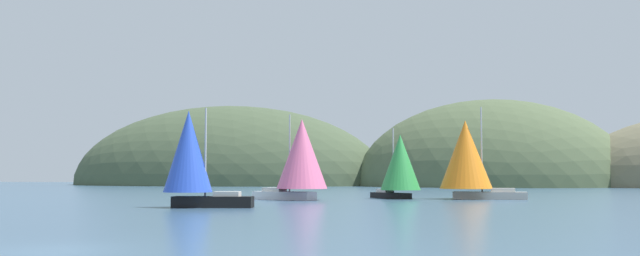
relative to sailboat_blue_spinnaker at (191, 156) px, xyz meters
name	(u,v)px	position (x,y,z in m)	size (l,w,h in m)	color
ground_plane	(56,250)	(9.62, -28.16, -3.74)	(360.00, 360.00, 0.00)	#385670
headland_center	(490,186)	(14.62, 106.84, -3.74)	(56.81, 44.00, 36.07)	#4C5B3D
headland_left	(225,185)	(-45.38, 106.84, -3.74)	(76.36, 44.00, 36.61)	#425138
sailboat_blue_spinnaker	(191,156)	(0.00, 0.00, 0.00)	(6.96, 4.28, 7.27)	black
sailboat_green_sail	(400,164)	(11.09, 23.33, -0.29)	(6.55, 6.56, 7.09)	black
sailboat_orange_sail	(467,157)	(17.61, 24.29, 0.40)	(8.54, 5.46, 9.01)	#B7B2A8
sailboat_pink_spinnaker	(301,156)	(2.87, 16.85, 0.39)	(8.38, 6.02, 8.13)	white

